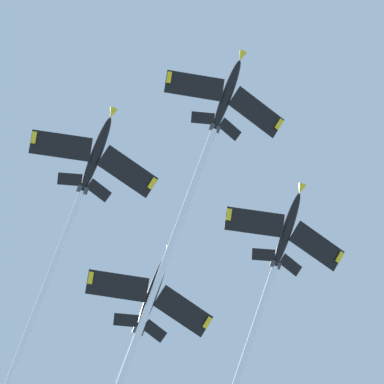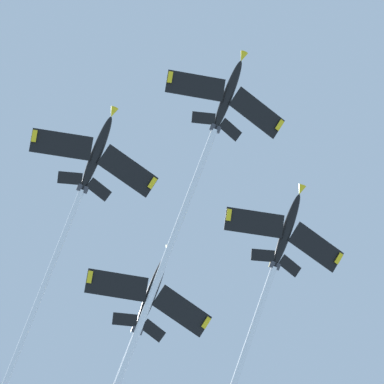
{
  "view_description": "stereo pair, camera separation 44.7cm",
  "coord_description": "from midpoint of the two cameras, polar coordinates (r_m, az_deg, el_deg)",
  "views": [
    {
      "loc": [
        27.44,
        44.26,
        1.98
      ],
      "look_at": [
        1.13,
        9.16,
        110.9
      ],
      "focal_mm": 72.43,
      "sensor_mm": 36.0,
      "label": 1
    },
    {
      "loc": [
        27.79,
        43.99,
        1.98
      ],
      "look_at": [
        1.13,
        9.16,
        110.9
      ],
      "focal_mm": 72.43,
      "sensor_mm": 36.0,
      "label": 2
    }
  ],
  "objects": [
    {
      "name": "jet_lead",
      "position": [
        118.12,
        0.54,
        1.89
      ],
      "size": [
        19.56,
        46.05,
        28.78
      ],
      "color": "black"
    },
    {
      "name": "jet_left_wing",
      "position": [
        118.72,
        4.43,
        -9.92
      ],
      "size": [
        22.06,
        53.82,
        32.38
      ],
      "color": "black"
    },
    {
      "name": "jet_slot",
      "position": [
        115.97,
        -4.83,
        -11.73
      ],
      "size": [
        19.59,
        43.22,
        26.89
      ],
      "color": "black"
    },
    {
      "name": "jet_right_wing",
      "position": [
        114.85,
        -9.2,
        -2.38
      ],
      "size": [
        20.8,
        49.34,
        30.87
      ],
      "color": "black"
    }
  ]
}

